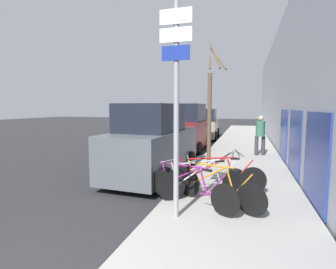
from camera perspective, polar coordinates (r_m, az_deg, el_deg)
name	(u,v)px	position (r m, az deg, el deg)	size (l,w,h in m)	color
ground_plane	(187,153)	(12.89, 4.08, -4.12)	(80.00, 80.00, 0.00)	#28282B
sidewalk_curb	(243,146)	(15.33, 15.98, -2.44)	(3.20, 32.00, 0.15)	#9E9B93
building_facade	(279,89)	(15.20, 23.01, 9.16)	(0.23, 32.00, 6.50)	#B2B7C1
signpost	(176,99)	(4.86, 1.80, 7.66)	(0.60, 0.12, 3.99)	#939399
bicycle_0	(190,188)	(5.74, 4.89, -11.51)	(2.12, 1.07, 0.89)	black
bicycle_1	(217,188)	(5.82, 10.60, -11.35)	(2.00, 1.10, 0.90)	black
bicycle_2	(204,181)	(6.25, 7.85, -10.10)	(1.92, 1.18, 0.89)	black
bicycle_3	(216,178)	(6.54, 10.49, -9.29)	(2.34, 0.71, 0.92)	black
parked_car_0	(153,144)	(8.39, -3.36, -2.12)	(2.15, 4.36, 2.36)	#51565B
parked_car_1	(187,129)	(13.93, 4.15, 1.19)	(2.09, 4.37, 2.44)	maroon
parked_car_2	(204,125)	(18.99, 7.75, 2.05)	(2.23, 4.52, 2.14)	gray
pedestrian_near	(260,132)	(12.12, 19.45, 0.43)	(0.44, 0.39, 1.74)	#333338
street_tree	(210,111)	(9.09, 9.14, 4.99)	(0.70, 1.17, 4.25)	brown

